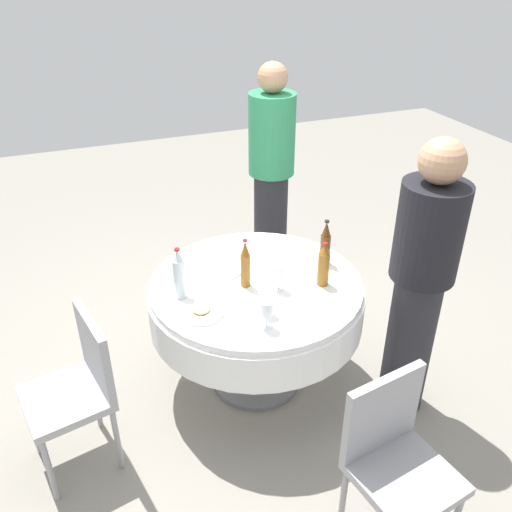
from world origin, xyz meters
TOP-DOWN VIEW (x-y plane):
  - ground_plane at (0.00, 0.00)m, footprint 10.00×10.00m
  - dining_table at (0.00, 0.00)m, footprint 1.24×1.24m
  - bottle_amber_south at (0.16, 0.34)m, footprint 0.07×0.07m
  - bottle_amber_far at (0.01, -0.07)m, footprint 0.06×0.06m
  - bottle_brown_left at (-0.05, 0.46)m, footprint 0.06×0.06m
  - bottle_clear_north at (-0.02, -0.43)m, footprint 0.07×0.07m
  - wine_glass_north at (0.31, -0.06)m, footprint 0.07×0.07m
  - wine_glass_east at (0.12, 0.09)m, footprint 0.07×0.07m
  - wine_glass_near at (0.41, -0.10)m, footprint 0.07×0.07m
  - plate_right at (-0.17, -0.13)m, footprint 0.20×0.20m
  - plate_rear at (0.17, -0.37)m, footprint 0.25×0.25m
  - fork_far at (-0.28, -0.37)m, footprint 0.10×0.17m
  - fork_left at (-0.12, 0.19)m, footprint 0.10×0.17m
  - person_south at (0.49, 0.74)m, footprint 0.34×0.34m
  - person_far at (-1.09, 0.55)m, footprint 0.34×0.34m
  - chair_near at (0.21, -1.03)m, footprint 0.47×0.47m
  - chair_mid at (1.15, 0.19)m, footprint 0.46×0.46m

SIDE VIEW (x-z plane):
  - ground_plane at x=0.00m, z-range 0.00..0.00m
  - chair_near at x=0.21m, z-range 0.08..0.95m
  - chair_mid at x=1.15m, z-range 0.08..0.95m
  - dining_table at x=0.00m, z-range 0.22..0.96m
  - fork_far at x=-0.28m, z-range 0.74..0.74m
  - fork_left at x=-0.12m, z-range 0.74..0.74m
  - plate_right at x=-0.17m, z-range 0.74..0.76m
  - plate_rear at x=0.17m, z-range 0.73..0.77m
  - wine_glass_north at x=0.31m, z-range 0.77..0.90m
  - wine_glass_near at x=0.41m, z-range 0.77..0.93m
  - wine_glass_east at x=0.12m, z-range 0.78..0.94m
  - bottle_amber_south at x=0.16m, z-range 0.73..1.00m
  - person_south at x=0.49m, z-range 0.04..1.69m
  - bottle_brown_left at x=-0.05m, z-range 0.73..1.02m
  - bottle_amber_far at x=0.01m, z-range 0.73..1.02m
  - bottle_clear_north at x=-0.02m, z-range 0.73..1.03m
  - person_far at x=-1.09m, z-range 0.05..1.77m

